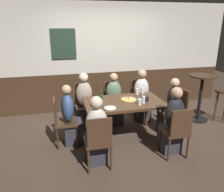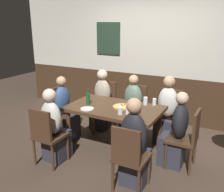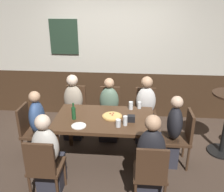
{
  "view_description": "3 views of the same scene",
  "coord_description": "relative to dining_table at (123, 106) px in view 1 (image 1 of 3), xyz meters",
  "views": [
    {
      "loc": [
        -1.16,
        -3.74,
        2.15
      ],
      "look_at": [
        -0.24,
        -0.06,
        0.89
      ],
      "focal_mm": 35.73,
      "sensor_mm": 36.0,
      "label": 1
    },
    {
      "loc": [
        1.73,
        -3.35,
        2.04
      ],
      "look_at": [
        -0.03,
        -0.02,
        0.92
      ],
      "focal_mm": 40.76,
      "sensor_mm": 36.0,
      "label": 2
    },
    {
      "loc": [
        0.39,
        -3.23,
        2.42
      ],
      "look_at": [
        0.12,
        -0.03,
        1.11
      ],
      "focal_mm": 39.44,
      "sensor_mm": 36.0,
      "label": 3
    }
  ],
  "objects": [
    {
      "name": "person_head_east",
      "position": [
        0.98,
        0.0,
        -0.18
      ],
      "size": [
        0.37,
        0.34,
        1.12
      ],
      "color": "#2D2D38",
      "rests_on": "ground_plane"
    },
    {
      "name": "chair_left_far",
      "position": [
        -0.64,
        0.86,
        -0.15
      ],
      "size": [
        0.4,
        0.4,
        0.88
      ],
      "color": "#422B1C",
      "rests_on": "ground_plane"
    },
    {
      "name": "beer_glass_tall",
      "position": [
        0.52,
        0.38,
        0.14
      ],
      "size": [
        0.06,
        0.06,
        0.11
      ],
      "color": "silver",
      "rests_on": "dining_table"
    },
    {
      "name": "person_right_near",
      "position": [
        0.64,
        -0.7,
        -0.15
      ],
      "size": [
        0.34,
        0.37,
        1.18
      ],
      "color": "#2D2D38",
      "rests_on": "ground_plane"
    },
    {
      "name": "pint_glass_stout",
      "position": [
        0.39,
        0.34,
        0.14
      ],
      "size": [
        0.07,
        0.07,
        0.13
      ],
      "color": "silver",
      "rests_on": "dining_table"
    },
    {
      "name": "chair_head_west",
      "position": [
        -1.15,
        0.0,
        -0.15
      ],
      "size": [
        0.4,
        0.4,
        0.88
      ],
      "color": "#422B1C",
      "rests_on": "ground_plane"
    },
    {
      "name": "wall_back",
      "position": [
        -0.01,
        1.65,
        0.65
      ],
      "size": [
        6.4,
        0.13,
        2.6
      ],
      "color": "#3D2819",
      "rests_on": "ground_plane"
    },
    {
      "name": "dining_table",
      "position": [
        0.0,
        0.0,
        0.0
      ],
      "size": [
        1.46,
        0.89,
        0.74
      ],
      "color": "#472D1C",
      "rests_on": "ground_plane"
    },
    {
      "name": "chair_right_far",
      "position": [
        0.64,
        0.86,
        -0.15
      ],
      "size": [
        0.4,
        0.4,
        0.88
      ],
      "color": "#422B1C",
      "rests_on": "ground_plane"
    },
    {
      "name": "person_head_west",
      "position": [
        -0.98,
        0.0,
        -0.18
      ],
      "size": [
        0.37,
        0.34,
        1.13
      ],
      "color": "#2D2D38",
      "rests_on": "ground_plane"
    },
    {
      "name": "beer_bottle_green",
      "position": [
        -0.44,
        -0.07,
        0.19
      ],
      "size": [
        0.06,
        0.06,
        0.25
      ],
      "color": "#194723",
      "rests_on": "dining_table"
    },
    {
      "name": "person_mid_far",
      "position": [
        -0.0,
        0.7,
        -0.19
      ],
      "size": [
        0.34,
        0.37,
        1.12
      ],
      "color": "#2D2D38",
      "rests_on": "ground_plane"
    },
    {
      "name": "chair_mid_far",
      "position": [
        0.0,
        0.86,
        -0.15
      ],
      "size": [
        0.4,
        0.4,
        0.88
      ],
      "color": "#422B1C",
      "rests_on": "ground_plane"
    },
    {
      "name": "chair_head_east",
      "position": [
        1.15,
        0.0,
        -0.15
      ],
      "size": [
        0.4,
        0.4,
        0.88
      ],
      "color": "#422B1C",
      "rests_on": "ground_plane"
    },
    {
      "name": "chair_left_near",
      "position": [
        -0.64,
        -0.86,
        -0.15
      ],
      "size": [
        0.4,
        0.4,
        0.88
      ],
      "color": "#422B1C",
      "rests_on": "ground_plane"
    },
    {
      "name": "beer_glass_half",
      "position": [
        0.22,
        -0.25,
        0.14
      ],
      "size": [
        0.07,
        0.07,
        0.11
      ],
      "color": "silver",
      "rests_on": "dining_table"
    },
    {
      "name": "person_left_far",
      "position": [
        -0.64,
        0.7,
        -0.16
      ],
      "size": [
        0.34,
        0.37,
        1.16
      ],
      "color": "#2D2D38",
      "rests_on": "ground_plane"
    },
    {
      "name": "ground_plane",
      "position": [
        0.0,
        0.0,
        -0.65
      ],
      "size": [
        12.0,
        12.0,
        0.0
      ],
      "primitive_type": "plane",
      "color": "#423328"
    },
    {
      "name": "side_bar_table",
      "position": [
        1.9,
        0.36,
        -0.03
      ],
      "size": [
        0.56,
        0.56,
        1.05
      ],
      "color": "black",
      "rests_on": "ground_plane"
    },
    {
      "name": "chair_right_near",
      "position": [
        0.64,
        -0.86,
        -0.15
      ],
      "size": [
        0.4,
        0.4,
        0.88
      ],
      "color": "#422B1C",
      "rests_on": "ground_plane"
    },
    {
      "name": "pizza",
      "position": [
        0.11,
        0.05,
        0.1
      ],
      "size": [
        0.3,
        0.3,
        0.03
      ],
      "color": "tan",
      "rests_on": "dining_table"
    },
    {
      "name": "person_left_near",
      "position": [
        -0.64,
        -0.7,
        -0.18
      ],
      "size": [
        0.34,
        0.37,
        1.13
      ],
      "color": "#2D2D38",
      "rests_on": "ground_plane"
    },
    {
      "name": "bar_stool",
      "position": [
        2.35,
        0.21,
        -0.09
      ],
      "size": [
        0.34,
        0.34,
        0.72
      ],
      "color": "#422B1C",
      "rests_on": "ground_plane"
    },
    {
      "name": "plate_white_large",
      "position": [
        -0.32,
        -0.28,
        0.09
      ],
      "size": [
        0.2,
        0.2,
        0.01
      ],
      "primitive_type": "cylinder",
      "color": "white",
      "rests_on": "dining_table"
    },
    {
      "name": "person_right_far",
      "position": [
        0.64,
        0.7,
        -0.16
      ],
      "size": [
        0.34,
        0.37,
        1.16
      ],
      "color": "#2D2D38",
      "rests_on": "ground_plane"
    },
    {
      "name": "condiment_caddy",
      "position": [
        0.4,
        -0.07,
        0.13
      ],
      "size": [
        0.11,
        0.09,
        0.09
      ],
      "primitive_type": "cube",
      "color": "black",
      "rests_on": "dining_table"
    },
    {
      "name": "tumbler_water",
      "position": [
        0.32,
        -0.19,
        0.15
      ],
      "size": [
        0.06,
        0.06,
        0.14
      ],
      "color": "silver",
      "rests_on": "dining_table"
    }
  ]
}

